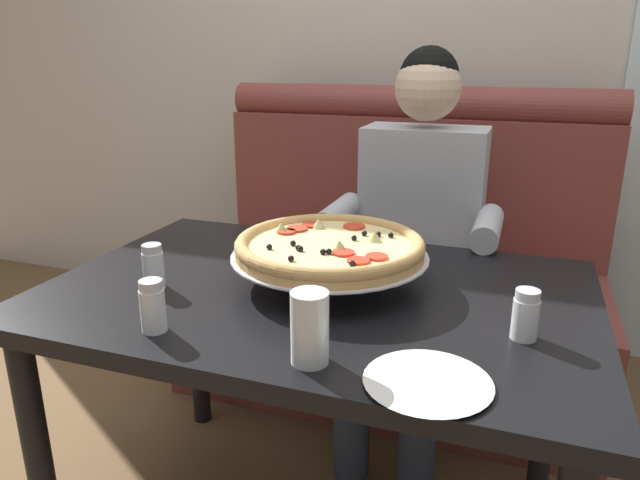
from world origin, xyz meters
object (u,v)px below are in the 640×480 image
object	(u,v)px
booth_bench	(394,282)
drinking_glass	(310,332)
dining_table	(317,322)
shaker_pepper_flakes	(154,269)
pizza	(330,247)
diner_main	(416,227)
shaker_oregano	(153,310)
shaker_parmesan	(525,318)
plate_near_left	(428,379)

from	to	relation	value
booth_bench	drinking_glass	xyz separation A→B (m)	(0.11, -1.22, 0.38)
dining_table	shaker_pepper_flakes	world-z (taller)	shaker_pepper_flakes
booth_bench	dining_table	distance (m)	0.92
booth_bench	pizza	distance (m)	0.93
diner_main	drinking_glass	xyz separation A→B (m)	(-0.01, -0.95, 0.07)
diner_main	shaker_pepper_flakes	xyz separation A→B (m)	(-0.48, -0.75, 0.06)
pizza	shaker_oregano	size ratio (longest dim) A/B	4.40
dining_table	shaker_pepper_flakes	size ratio (longest dim) A/B	11.95
shaker_oregano	shaker_pepper_flakes	bearing A→B (deg)	124.76
pizza	dining_table	bearing A→B (deg)	-105.98
shaker_parmesan	plate_near_left	size ratio (longest dim) A/B	0.46
dining_table	shaker_oregano	size ratio (longest dim) A/B	11.77
dining_table	pizza	bearing A→B (deg)	74.02
shaker_pepper_flakes	shaker_parmesan	bearing A→B (deg)	1.39
drinking_glass	dining_table	bearing A→B (deg)	108.01
dining_table	shaker_oregano	xyz separation A→B (m)	(-0.23, -0.32, 0.13)
diner_main	plate_near_left	bearing A→B (deg)	-78.21
pizza	drinking_glass	xyz separation A→B (m)	(0.09, -0.38, -0.03)
shaker_pepper_flakes	plate_near_left	distance (m)	0.71
drinking_glass	shaker_pepper_flakes	bearing A→B (deg)	156.43
diner_main	shaker_parmesan	distance (m)	0.81
diner_main	plate_near_left	world-z (taller)	diner_main
shaker_pepper_flakes	plate_near_left	xyz separation A→B (m)	(0.68, -0.21, -0.03)
shaker_parmesan	pizza	bearing A→B (deg)	161.00
dining_table	shaker_parmesan	distance (m)	0.49
pizza	shaker_oregano	distance (m)	0.44
diner_main	pizza	size ratio (longest dim) A/B	2.70
shaker_oregano	diner_main	bearing A→B (deg)	69.72
pizza	shaker_parmesan	world-z (taller)	pizza
pizza	drinking_glass	size ratio (longest dim) A/B	3.51
booth_bench	shaker_pepper_flakes	distance (m)	1.14
pizza	shaker_parmesan	bearing A→B (deg)	-19.00
shaker_oregano	booth_bench	bearing A→B (deg)	79.28
diner_main	pizza	distance (m)	0.59
booth_bench	diner_main	xyz separation A→B (m)	(0.12, -0.27, 0.31)
shaker_parmesan	plate_near_left	distance (m)	0.27
booth_bench	shaker_parmesan	distance (m)	1.15
shaker_oregano	plate_near_left	bearing A→B (deg)	-1.44
dining_table	shaker_parmesan	size ratio (longest dim) A/B	12.56
dining_table	drinking_glass	size ratio (longest dim) A/B	9.40
shaker_pepper_flakes	shaker_parmesan	distance (m)	0.83
diner_main	shaker_oregano	size ratio (longest dim) A/B	11.86
shaker_parmesan	drinking_glass	world-z (taller)	drinking_glass
booth_bench	shaker_parmesan	world-z (taller)	booth_bench
dining_table	shaker_oregano	bearing A→B (deg)	-125.81
booth_bench	diner_main	size ratio (longest dim) A/B	1.20
shaker_oregano	plate_near_left	world-z (taller)	shaker_oregano
booth_bench	plate_near_left	xyz separation A→B (m)	(0.32, -1.22, 0.33)
booth_bench	shaker_oregano	size ratio (longest dim) A/B	14.23
booth_bench	shaker_oregano	bearing A→B (deg)	-100.72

